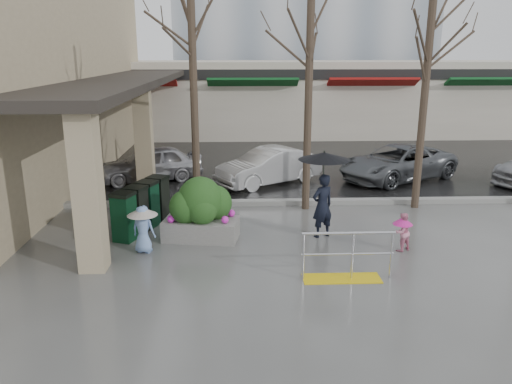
{
  "coord_description": "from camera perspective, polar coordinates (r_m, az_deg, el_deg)",
  "views": [
    {
      "loc": [
        -0.82,
        -10.51,
        4.5
      ],
      "look_at": [
        -0.38,
        0.84,
        1.3
      ],
      "focal_mm": 35.0,
      "sensor_mm": 36.0,
      "label": 1
    }
  ],
  "objects": [
    {
      "name": "car_c",
      "position": [
        18.79,
        15.87,
        3.25
      ],
      "size": [
        4.98,
        4.05,
        1.26
      ],
      "primitive_type": "imported",
      "rotation": [
        0.0,
        0.0,
        -1.06
      ],
      "color": "slate",
      "rests_on": "ground"
    },
    {
      "name": "near_building",
      "position": [
        20.24,
        -26.77,
        12.7
      ],
      "size": [
        6.0,
        18.0,
        8.0
      ],
      "primitive_type": "cube",
      "color": "tan",
      "rests_on": "ground"
    },
    {
      "name": "storefront_row",
      "position": [
        28.72,
        3.49,
        10.75
      ],
      "size": [
        34.0,
        6.74,
        4.0
      ],
      "color": "beige",
      "rests_on": "ground"
    },
    {
      "name": "canopy_slab",
      "position": [
        18.95,
        -14.7,
        12.6
      ],
      "size": [
        2.8,
        18.0,
        0.25
      ],
      "primitive_type": "cube",
      "color": "#2D2823",
      "rests_on": "pillar_front"
    },
    {
      "name": "handrail",
      "position": [
        10.41,
        10.17,
        -7.87
      ],
      "size": [
        1.9,
        0.5,
        1.03
      ],
      "color": "yellow",
      "rests_on": "ground"
    },
    {
      "name": "tree_mideast",
      "position": [
        15.08,
        19.24,
        16.27
      ],
      "size": [
        3.2,
        3.2,
        6.5
      ],
      "color": "#382B21",
      "rests_on": "ground"
    },
    {
      "name": "child_blue",
      "position": [
        11.76,
        -12.79,
        -3.6
      ],
      "size": [
        0.7,
        0.7,
        1.13
      ],
      "rotation": [
        0.0,
        0.0,
        2.84
      ],
      "color": "#7EA4E1",
      "rests_on": "ground"
    },
    {
      "name": "car_a",
      "position": [
        18.31,
        -12.03,
        3.19
      ],
      "size": [
        3.98,
        2.59,
        1.26
      ],
      "primitive_type": "imported",
      "rotation": [
        0.0,
        0.0,
        -1.25
      ],
      "color": "#AFAEB3",
      "rests_on": "ground"
    },
    {
      "name": "child_pink",
      "position": [
        12.1,
        16.37,
        -4.14
      ],
      "size": [
        0.56,
        0.51,
        0.92
      ],
      "rotation": [
        0.0,
        0.0,
        3.61
      ],
      "color": "pink",
      "rests_on": "ground"
    },
    {
      "name": "curb",
      "position": [
        15.19,
        0.98,
        -1.2
      ],
      "size": [
        120.0,
        0.3,
        0.15
      ],
      "primitive_type": "cube",
      "color": "gray",
      "rests_on": "ground"
    },
    {
      "name": "woman",
      "position": [
        12.36,
        7.69,
        0.89
      ],
      "size": [
        1.27,
        1.27,
        2.2
      ],
      "rotation": [
        0.0,
        0.0,
        3.61
      ],
      "color": "black",
      "rests_on": "ground"
    },
    {
      "name": "planter",
      "position": [
        12.35,
        -6.32,
        -2.01
      ],
      "size": [
        1.94,
        1.19,
        1.59
      ],
      "rotation": [
        0.0,
        0.0,
        -0.16
      ],
      "color": "slate",
      "rests_on": "ground"
    },
    {
      "name": "car_b",
      "position": [
        17.49,
        1.44,
        2.95
      ],
      "size": [
        3.94,
        3.17,
        1.26
      ],
      "primitive_type": "imported",
      "rotation": [
        0.0,
        0.0,
        -1.01
      ],
      "color": "silver",
      "rests_on": "ground"
    },
    {
      "name": "street_asphalt",
      "position": [
        32.83,
        -0.78,
        7.87
      ],
      "size": [
        120.0,
        36.0,
        0.01
      ],
      "primitive_type": "cube",
      "color": "black",
      "rests_on": "ground"
    },
    {
      "name": "pillar_front",
      "position": [
        10.82,
        -18.66,
        0.17
      ],
      "size": [
        0.55,
        0.55,
        3.5
      ],
      "primitive_type": "cube",
      "color": "tan",
      "rests_on": "ground"
    },
    {
      "name": "ground",
      "position": [
        11.46,
        2.09,
        -7.4
      ],
      "size": [
        120.0,
        120.0,
        0.0
      ],
      "primitive_type": "plane",
      "color": "#51514F",
      "rests_on": "ground"
    },
    {
      "name": "pillar_back",
      "position": [
        17.01,
        -12.69,
        6.06
      ],
      "size": [
        0.55,
        0.55,
        3.5
      ],
      "primitive_type": "cube",
      "color": "tan",
      "rests_on": "ground"
    },
    {
      "name": "tree_midwest",
      "position": [
        14.27,
        6.25,
        18.6
      ],
      "size": [
        3.2,
        3.2,
        7.0
      ],
      "color": "#382B21",
      "rests_on": "ground"
    },
    {
      "name": "tree_west",
      "position": [
        14.17,
        -7.35,
        17.98
      ],
      "size": [
        3.2,
        3.2,
        6.8
      ],
      "color": "#382B21",
      "rests_on": "ground"
    },
    {
      "name": "news_boxes",
      "position": [
        13.3,
        -12.88,
        -1.65
      ],
      "size": [
        1.23,
        2.24,
        1.23
      ],
      "rotation": [
        0.0,
        0.0,
        -0.36
      ],
      "color": "#0B341C",
      "rests_on": "ground"
    }
  ]
}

